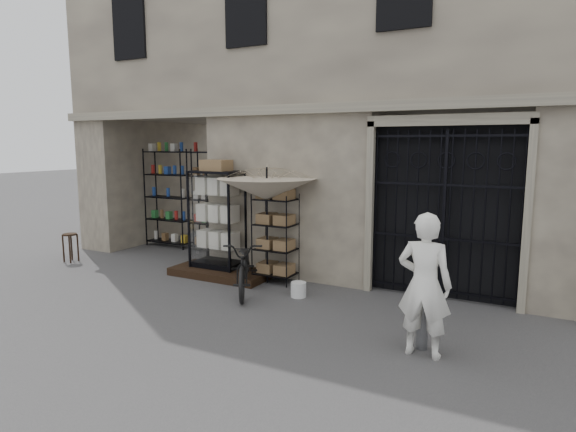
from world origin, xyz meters
The scene contains 14 objects.
ground centered at (0.00, 0.00, 0.00)m, with size 80.00×80.00×0.00m, color #242427.
main_building centered at (0.00, 4.00, 4.50)m, with size 14.00×4.00×9.00m, color tan.
shop_recess centered at (-4.50, 2.80, 1.50)m, with size 3.00×1.70×3.00m, color black.
shop_shelving centered at (-4.55, 3.30, 1.25)m, with size 2.70×0.50×2.50m, color black.
iron_gate centered at (1.75, 2.28, 1.50)m, with size 2.50×0.21×3.00m.
step_platform centered at (-2.40, 1.55, 0.07)m, with size 2.00×0.90×0.15m, color black.
display_cabinet centered at (-2.56, 1.69, 1.02)m, with size 1.03×0.71×2.11m.
wire_rack centered at (-1.25, 1.74, 0.83)m, with size 0.88×0.75×1.69m.
market_umbrella centered at (-1.34, 1.59, 1.90)m, with size 2.04×2.06×2.64m.
white_bucket centered at (-0.44, 1.11, 0.13)m, with size 0.27×0.27×0.26m, color silver.
bicycle centered at (-1.39, 0.89, 0.00)m, with size 0.65×0.97×1.85m, color black.
wooden_stool centered at (-6.09, 0.99, 0.33)m, with size 0.33×0.33×0.64m.
steel_bollard centered at (1.92, -0.07, 0.40)m, with size 0.15×0.15×0.80m, color slate.
shopkeeper centered at (1.96, -0.25, 0.00)m, with size 0.66×1.81×0.43m, color white.
Camera 1 is at (3.13, -6.08, 2.62)m, focal length 30.00 mm.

